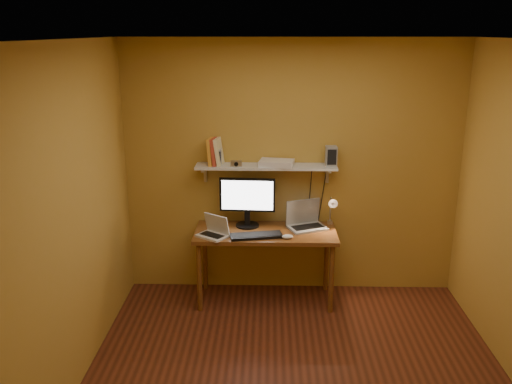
{
  "coord_description": "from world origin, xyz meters",
  "views": [
    {
      "loc": [
        -0.23,
        -3.74,
        2.66
      ],
      "look_at": [
        -0.35,
        1.18,
        1.18
      ],
      "focal_mm": 38.0,
      "sensor_mm": 36.0,
      "label": 1
    }
  ],
  "objects_px": {
    "wall_shelf": "(266,167)",
    "mouse": "(287,237)",
    "netbook": "(214,230)",
    "desk": "(266,239)",
    "speaker_left": "(217,157)",
    "shelf_camera": "(236,164)",
    "keyboard": "(256,236)",
    "desk_lamp": "(332,208)",
    "router": "(277,163)",
    "monitor": "(247,200)",
    "speaker_right": "(331,156)",
    "laptop": "(305,220)"
  },
  "relations": [
    {
      "from": "wall_shelf",
      "to": "shelf_camera",
      "type": "relative_size",
      "value": 12.54
    },
    {
      "from": "laptop",
      "to": "speaker_left",
      "type": "xyz_separation_m",
      "value": [
        -0.89,
        0.06,
        0.63
      ]
    },
    {
      "from": "desk",
      "to": "mouse",
      "type": "bearing_deg",
      "value": -42.66
    },
    {
      "from": "shelf_camera",
      "to": "router",
      "type": "height_order",
      "value": "shelf_camera"
    },
    {
      "from": "speaker_left",
      "to": "desk",
      "type": "bearing_deg",
      "value": -27.7
    },
    {
      "from": "keyboard",
      "to": "speaker_left",
      "type": "relative_size",
      "value": 3.06
    },
    {
      "from": "monitor",
      "to": "shelf_camera",
      "type": "distance_m",
      "value": 0.39
    },
    {
      "from": "laptop",
      "to": "shelf_camera",
      "type": "height_order",
      "value": "shelf_camera"
    },
    {
      "from": "desk",
      "to": "shelf_camera",
      "type": "bearing_deg",
      "value": 158.81
    },
    {
      "from": "keyboard",
      "to": "mouse",
      "type": "height_order",
      "value": "mouse"
    },
    {
      "from": "router",
      "to": "desk",
      "type": "bearing_deg",
      "value": -120.45
    },
    {
      "from": "speaker_left",
      "to": "netbook",
      "type": "bearing_deg",
      "value": -97.56
    },
    {
      "from": "mouse",
      "to": "desk_lamp",
      "type": "relative_size",
      "value": 0.29
    },
    {
      "from": "laptop",
      "to": "netbook",
      "type": "height_order",
      "value": "laptop"
    },
    {
      "from": "monitor",
      "to": "desk_lamp",
      "type": "distance_m",
      "value": 0.85
    },
    {
      "from": "desk_lamp",
      "to": "speaker_right",
      "type": "height_order",
      "value": "speaker_right"
    },
    {
      "from": "wall_shelf",
      "to": "monitor",
      "type": "height_order",
      "value": "wall_shelf"
    },
    {
      "from": "laptop",
      "to": "keyboard",
      "type": "bearing_deg",
      "value": -171.31
    },
    {
      "from": "netbook",
      "to": "desk_lamp",
      "type": "xyz_separation_m",
      "value": [
        1.15,
        0.27,
        0.15
      ]
    },
    {
      "from": "wall_shelf",
      "to": "mouse",
      "type": "distance_m",
      "value": 0.74
    },
    {
      "from": "netbook",
      "to": "keyboard",
      "type": "height_order",
      "value": "netbook"
    },
    {
      "from": "wall_shelf",
      "to": "laptop",
      "type": "bearing_deg",
      "value": -9.04
    },
    {
      "from": "keyboard",
      "to": "shelf_camera",
      "type": "height_order",
      "value": "shelf_camera"
    },
    {
      "from": "laptop",
      "to": "shelf_camera",
      "type": "xyz_separation_m",
      "value": [
        -0.69,
        -0.02,
        0.59
      ]
    },
    {
      "from": "desk",
      "to": "speaker_right",
      "type": "height_order",
      "value": "speaker_right"
    },
    {
      "from": "desk",
      "to": "shelf_camera",
      "type": "relative_size",
      "value": 12.54
    },
    {
      "from": "wall_shelf",
      "to": "speaker_right",
      "type": "height_order",
      "value": "speaker_right"
    },
    {
      "from": "wall_shelf",
      "to": "speaker_left",
      "type": "height_order",
      "value": "speaker_left"
    },
    {
      "from": "desk",
      "to": "laptop",
      "type": "height_order",
      "value": "laptop"
    },
    {
      "from": "desk_lamp",
      "to": "speaker_left",
      "type": "bearing_deg",
      "value": 176.71
    },
    {
      "from": "netbook",
      "to": "keyboard",
      "type": "bearing_deg",
      "value": 32.31
    },
    {
      "from": "shelf_camera",
      "to": "netbook",
      "type": "bearing_deg",
      "value": -128.39
    },
    {
      "from": "mouse",
      "to": "speaker_right",
      "type": "xyz_separation_m",
      "value": [
        0.43,
        0.39,
        0.7
      ]
    },
    {
      "from": "shelf_camera",
      "to": "speaker_right",
      "type": "bearing_deg",
      "value": 5.08
    },
    {
      "from": "netbook",
      "to": "laptop",
      "type": "bearing_deg",
      "value": 51.79
    },
    {
      "from": "speaker_right",
      "to": "shelf_camera",
      "type": "bearing_deg",
      "value": -176.9
    },
    {
      "from": "netbook",
      "to": "router",
      "type": "xyz_separation_m",
      "value": [
        0.6,
        0.32,
        0.6
      ]
    },
    {
      "from": "monitor",
      "to": "router",
      "type": "xyz_separation_m",
      "value": [
        0.29,
        0.04,
        0.37
      ]
    },
    {
      "from": "laptop",
      "to": "speaker_right",
      "type": "xyz_separation_m",
      "value": [
        0.24,
        0.07,
        0.65
      ]
    },
    {
      "from": "monitor",
      "to": "keyboard",
      "type": "height_order",
      "value": "monitor"
    },
    {
      "from": "mouse",
      "to": "desk",
      "type": "bearing_deg",
      "value": 130.17
    },
    {
      "from": "shelf_camera",
      "to": "router",
      "type": "distance_m",
      "value": 0.4
    },
    {
      "from": "speaker_left",
      "to": "desk_lamp",
      "type": "bearing_deg",
      "value": -9.48
    },
    {
      "from": "desk",
      "to": "desk_lamp",
      "type": "xyz_separation_m",
      "value": [
        0.66,
        0.13,
        0.29
      ]
    },
    {
      "from": "netbook",
      "to": "desk",
      "type": "bearing_deg",
      "value": 50.88
    },
    {
      "from": "monitor",
      "to": "shelf_camera",
      "type": "relative_size",
      "value": 4.99
    },
    {
      "from": "monitor",
      "to": "router",
      "type": "height_order",
      "value": "router"
    },
    {
      "from": "mouse",
      "to": "netbook",
      "type": "bearing_deg",
      "value": 168.66
    },
    {
      "from": "desk",
      "to": "speaker_left",
      "type": "distance_m",
      "value": 0.95
    },
    {
      "from": "keyboard",
      "to": "laptop",
      "type": "bearing_deg",
      "value": 19.57
    }
  ]
}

